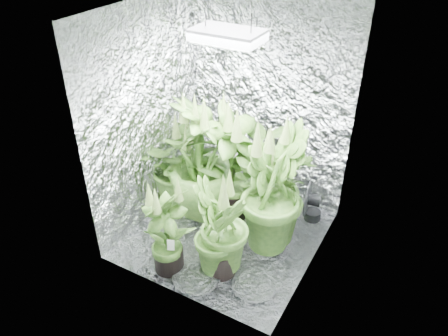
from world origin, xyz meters
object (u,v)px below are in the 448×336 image
plant_a (181,165)px  plant_b (231,166)px  plant_e (267,185)px  circulation_fan (310,204)px  plant_c (274,190)px  plant_d (200,160)px  grow_lamp (228,36)px  plant_f (166,231)px  plant_g (220,230)px

plant_a → plant_b: plant_b is taller
plant_e → circulation_fan: size_ratio=2.44×
plant_a → plant_c: 1.05m
circulation_fan → plant_d: bearing=-165.6°
grow_lamp → plant_f: size_ratio=0.56×
plant_e → plant_f: (-0.45, -0.91, -0.05)m
grow_lamp → plant_f: (-0.21, -0.61, -1.42)m
grow_lamp → plant_d: bearing=153.9°
grow_lamp → plant_c: grow_lamp is taller
grow_lamp → circulation_fan: size_ratio=1.26×
grow_lamp → plant_c: (0.39, 0.09, -1.25)m
circulation_fan → plant_b: bearing=-163.9°
plant_a → circulation_fan: 1.30m
plant_a → plant_d: size_ratio=0.78×
plant_c → grow_lamp: bearing=-167.3°
plant_g → circulation_fan: size_ratio=2.47×
grow_lamp → circulation_fan: grow_lamp is taller
plant_b → plant_d: plant_d is taller
plant_f → plant_e: bearing=63.6°
plant_a → plant_g: bearing=-38.8°
plant_d → plant_e: (0.62, 0.12, -0.13)m
plant_c → circulation_fan: bearing=69.7°
plant_c → plant_e: (-0.15, 0.21, -0.12)m
plant_a → plant_f: (0.43, -0.84, -0.03)m
plant_a → plant_e: (0.88, 0.07, 0.02)m
plant_a → plant_f: size_ratio=1.10×
plant_d → circulation_fan: plant_d is taller
circulation_fan → plant_g: bearing=-119.9°
plant_c → plant_d: (-0.78, 0.10, 0.01)m
plant_b → plant_g: (0.29, -0.71, -0.11)m
circulation_fan → plant_f: bearing=-131.8°
plant_c → plant_f: plant_c is taller
grow_lamp → plant_c: size_ratio=0.41×
plant_d → plant_f: bearing=-77.9°
plant_g → plant_b: bearing=112.1°
plant_a → plant_d: plant_d is taller
grow_lamp → plant_f: 1.56m
plant_c → plant_f: bearing=-131.0°
grow_lamp → plant_b: grow_lamp is taller
plant_d → plant_g: plant_d is taller
plant_f → plant_b: bearing=83.5°
plant_e → grow_lamp: bearing=-128.4°
plant_c → plant_d: size_ratio=0.98×
plant_a → grow_lamp: bearing=-19.6°
plant_a → circulation_fan: (1.22, 0.36, -0.27)m
plant_d → plant_e: 0.65m
plant_e → circulation_fan: (0.34, 0.29, -0.28)m
plant_b → plant_f: 0.90m
plant_g → circulation_fan: (0.40, 1.02, -0.28)m
plant_d → circulation_fan: 1.12m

